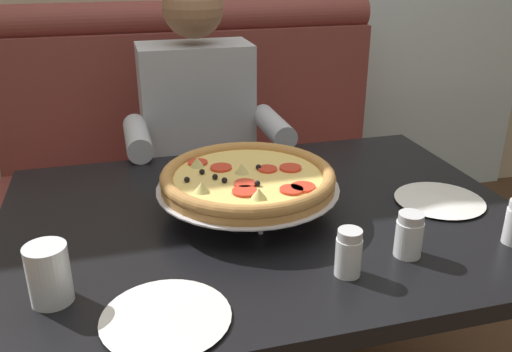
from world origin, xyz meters
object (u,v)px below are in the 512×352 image
booth_bench (203,186)px  plate_near_right (440,198)px  pizza (248,179)px  shaker_pepper_flakes (348,256)px  diner_main (202,137)px  shaker_parmesan (409,238)px  plate_near_left (166,315)px  drinking_glass (49,277)px  dining_table (264,244)px

booth_bench → plate_near_right: bearing=-65.1°
plate_near_right → pizza: bearing=171.3°
pizza → shaker_pepper_flakes: bearing=-68.9°
diner_main → shaker_parmesan: size_ratio=12.88×
pizza → plate_near_left: (-0.25, -0.37, -0.08)m
plate_near_left → plate_near_right: 0.80m
shaker_pepper_flakes → plate_near_left: shaker_pepper_flakes is taller
diner_main → plate_near_right: size_ratio=5.58×
diner_main → drinking_glass: 1.00m
shaker_parmesan → booth_bench: bearing=101.5°
pizza → plate_near_right: pizza is taller
booth_bench → diner_main: (-0.04, -0.27, 0.31)m
shaker_pepper_flakes → dining_table: bearing=106.7°
booth_bench → diner_main: 0.41m
dining_table → plate_near_left: (-0.28, -0.35, 0.09)m
diner_main → dining_table: bearing=-86.6°
booth_bench → plate_near_left: booth_bench is taller
booth_bench → shaker_pepper_flakes: (0.09, -1.23, 0.37)m
booth_bench → shaker_parmesan: size_ratio=16.35×
booth_bench → plate_near_left: size_ratio=6.92×
dining_table → shaker_parmesan: (0.24, -0.26, 0.12)m
diner_main → shaker_pepper_flakes: bearing=-82.5°
pizza → shaker_pepper_flakes: pizza is taller
shaker_pepper_flakes → shaker_parmesan: bearing=12.5°
plate_near_left → plate_near_right: size_ratio=1.02×
pizza → plate_near_right: bearing=-8.7°
booth_bench → shaker_parmesan: bearing=-78.5°
booth_bench → pizza: size_ratio=3.63×
shaker_pepper_flakes → plate_near_right: (0.37, 0.25, -0.03)m
plate_near_left → shaker_parmesan: bearing=9.1°
pizza → shaker_pepper_flakes: size_ratio=4.46×
dining_table → shaker_pepper_flakes: size_ratio=12.70×
dining_table → shaker_pepper_flakes: shaker_pepper_flakes is taller
shaker_pepper_flakes → drinking_glass: drinking_glass is taller
booth_bench → shaker_parmesan: (0.24, -1.19, 0.37)m
booth_bench → diner_main: size_ratio=1.27×
shaker_pepper_flakes → shaker_parmesan: 0.16m
dining_table → shaker_pepper_flakes: 0.33m
pizza → plate_near_left: size_ratio=1.91×
drinking_glass → plate_near_right: bearing=11.1°
plate_near_left → drinking_glass: bearing=150.5°
pizza → drinking_glass: bearing=-149.6°
shaker_parmesan → plate_near_right: (0.21, 0.21, -0.03)m
shaker_pepper_flakes → plate_near_right: 0.44m
dining_table → diner_main: bearing=93.4°
shaker_parmesan → plate_near_left: shaker_parmesan is taller
pizza → diner_main: bearing=90.3°
shaker_parmesan → plate_near_right: size_ratio=0.43×
plate_near_right → booth_bench: bearing=114.9°
shaker_parmesan → plate_near_left: bearing=-170.9°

